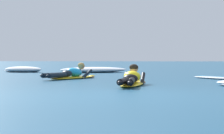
% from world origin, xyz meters
% --- Properties ---
extents(ground_plane, '(120.00, 120.00, 0.00)m').
position_xyz_m(ground_plane, '(0.00, 10.00, 0.00)').
color(ground_plane, navy).
extents(surfer_near, '(0.59, 2.68, 0.54)m').
position_xyz_m(surfer_near, '(0.21, 2.70, 0.14)').
color(surfer_near, yellow).
rests_on(surfer_near, ground).
extents(surfer_far, '(1.40, 2.53, 0.54)m').
position_xyz_m(surfer_far, '(-1.86, 5.60, 0.14)').
color(surfer_far, yellow).
rests_on(surfer_far, ground).
extents(drifting_surfboard, '(1.56, 1.94, 0.16)m').
position_xyz_m(drifting_surfboard, '(2.55, 6.11, 0.03)').
color(drifting_surfboard, silver).
rests_on(drifting_surfboard, ground).
extents(whitewater_front, '(3.10, 2.14, 0.24)m').
position_xyz_m(whitewater_front, '(-2.08, 11.14, 0.11)').
color(whitewater_front, white).
rests_on(whitewater_front, ground).
extents(whitewater_mid_left, '(1.89, 1.25, 0.26)m').
position_xyz_m(whitewater_mid_left, '(-5.27, 11.20, 0.12)').
color(whitewater_mid_left, white).
rests_on(whitewater_mid_left, ground).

